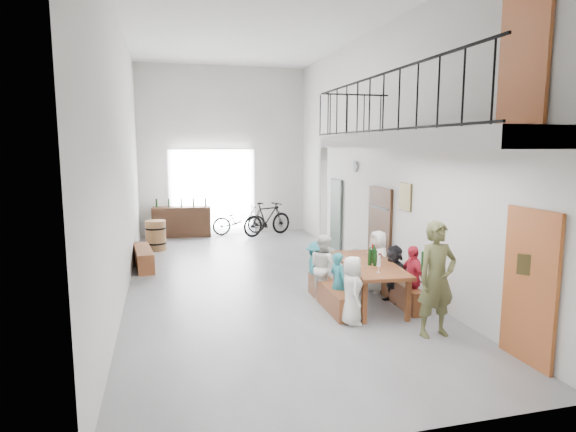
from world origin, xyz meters
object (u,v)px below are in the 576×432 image
object	(u,v)px
bicycle_near	(239,220)
serving_counter	(182,222)
bench_inner	(330,295)
oak_barrel	(156,236)
tasting_table	(369,267)
host_standing	(437,279)
side_bench	(143,258)

from	to	relation	value
bicycle_near	serving_counter	bearing A→B (deg)	81.81
bench_inner	oak_barrel	world-z (taller)	oak_barrel
tasting_table	host_standing	size ratio (longest dim) A/B	1.27
bicycle_near	host_standing	bearing A→B (deg)	-177.02
tasting_table	oak_barrel	size ratio (longest dim) A/B	2.70
side_bench	serving_counter	world-z (taller)	serving_counter
bench_inner	host_standing	size ratio (longest dim) A/B	1.03
side_bench	host_standing	world-z (taller)	host_standing
oak_barrel	bicycle_near	distance (m)	3.26
side_bench	bicycle_near	xyz separation A→B (m)	(2.92, 3.83, 0.24)
serving_counter	host_standing	xyz separation A→B (m)	(3.44, -9.42, 0.41)
bicycle_near	bench_inner	bearing A→B (deg)	176.95
host_standing	bicycle_near	bearing A→B (deg)	95.25
tasting_table	side_bench	world-z (taller)	tasting_table
bench_inner	side_bench	world-z (taller)	side_bench
oak_barrel	host_standing	distance (m)	8.61
bench_inner	host_standing	world-z (taller)	host_standing
oak_barrel	serving_counter	bearing A→B (deg)	67.58
bench_inner	host_standing	bearing A→B (deg)	-56.22
bench_inner	serving_counter	distance (m)	8.06
tasting_table	side_bench	distance (m)	5.70
tasting_table	oak_barrel	bearing A→B (deg)	129.35
side_bench	bicycle_near	world-z (taller)	bicycle_near
tasting_table	bench_inner	bearing A→B (deg)	179.78
bicycle_near	side_bench	bearing A→B (deg)	136.02
oak_barrel	host_standing	world-z (taller)	host_standing
oak_barrel	tasting_table	bearing A→B (deg)	-56.63
side_bench	oak_barrel	xyz separation A→B (m)	(0.27, 1.95, 0.19)
host_standing	bicycle_near	size ratio (longest dim) A/B	1.00
bench_inner	bicycle_near	distance (m)	7.68
oak_barrel	bicycle_near	world-z (taller)	bicycle_near
oak_barrel	serving_counter	xyz separation A→B (m)	(0.80, 1.94, 0.06)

